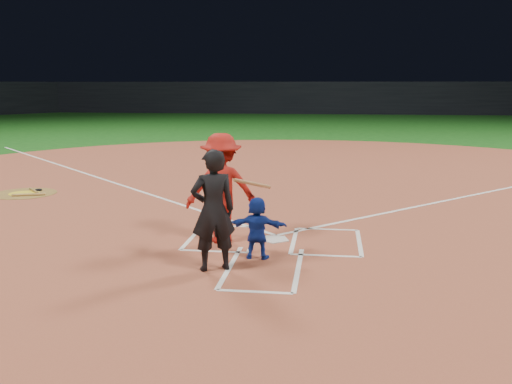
# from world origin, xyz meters

# --- Properties ---
(ground) EXTENTS (120.00, 120.00, 0.00)m
(ground) POSITION_xyz_m (0.00, 0.00, 0.00)
(ground) COLOR #124B13
(ground) RESTS_ON ground
(home_plate_dirt) EXTENTS (28.00, 28.00, 0.01)m
(home_plate_dirt) POSITION_xyz_m (0.00, 6.00, 0.01)
(home_plate_dirt) COLOR brown
(home_plate_dirt) RESTS_ON ground
(stadium_wall_far) EXTENTS (80.00, 1.20, 3.20)m
(stadium_wall_far) POSITION_xyz_m (0.00, 48.00, 1.60)
(stadium_wall_far) COLOR black
(stadium_wall_far) RESTS_ON ground
(home_plate) EXTENTS (0.60, 0.60, 0.02)m
(home_plate) POSITION_xyz_m (0.00, 0.00, 0.02)
(home_plate) COLOR silver
(home_plate) RESTS_ON home_plate_dirt
(on_deck_circle) EXTENTS (1.70, 1.70, 0.01)m
(on_deck_circle) POSITION_xyz_m (-7.16, 3.72, 0.02)
(on_deck_circle) COLOR brown
(on_deck_circle) RESTS_ON home_plate_dirt
(on_deck_logo) EXTENTS (0.80, 0.80, 0.00)m
(on_deck_logo) POSITION_xyz_m (-7.16, 3.72, 0.02)
(on_deck_logo) COLOR yellow
(on_deck_logo) RESTS_ON on_deck_circle
(on_deck_bat_a) EXTENTS (0.61, 0.67, 0.06)m
(on_deck_bat_a) POSITION_xyz_m (-7.01, 3.97, 0.05)
(on_deck_bat_a) COLOR olive
(on_deck_bat_a) RESTS_ON on_deck_circle
(on_deck_bat_c) EXTENTS (0.82, 0.33, 0.06)m
(on_deck_bat_c) POSITION_xyz_m (-6.86, 3.42, 0.05)
(on_deck_bat_c) COLOR #AA7E3E
(on_deck_bat_c) RESTS_ON on_deck_circle
(bat_weight_donut) EXTENTS (0.19, 0.19, 0.05)m
(bat_weight_donut) POSITION_xyz_m (-6.96, 4.12, 0.05)
(bat_weight_donut) COLOR black
(bat_weight_donut) RESTS_ON on_deck_circle
(catcher) EXTENTS (1.00, 0.38, 1.06)m
(catcher) POSITION_xyz_m (-0.17, -1.20, 0.54)
(catcher) COLOR #132E9C
(catcher) RESTS_ON home_plate_dirt
(umpire) EXTENTS (0.83, 0.71, 1.93)m
(umpire) POSITION_xyz_m (-0.78, -1.89, 0.98)
(umpire) COLOR black
(umpire) RESTS_ON home_plate_dirt
(chalk_markings) EXTENTS (28.35, 17.32, 0.01)m
(chalk_markings) POSITION_xyz_m (0.00, 5.29, 0.01)
(chalk_markings) COLOR white
(chalk_markings) RESTS_ON home_plate_dirt
(batter_at_plate) EXTENTS (1.64, 1.09, 2.03)m
(batter_at_plate) POSITION_xyz_m (-0.97, -0.23, 1.02)
(batter_at_plate) COLOR #AA1912
(batter_at_plate) RESTS_ON home_plate_dirt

